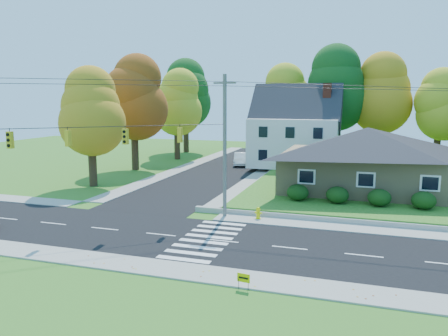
% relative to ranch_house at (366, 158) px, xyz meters
% --- Properties ---
extents(ground, '(120.00, 120.00, 0.00)m').
position_rel_ranch_house_xyz_m(ground, '(-8.00, -16.00, -3.27)').
color(ground, '#3D7923').
extents(road_main, '(90.00, 8.00, 0.02)m').
position_rel_ranch_house_xyz_m(road_main, '(-8.00, -16.00, -3.26)').
color(road_main, black).
rests_on(road_main, ground).
extents(road_cross, '(8.00, 44.00, 0.02)m').
position_rel_ranch_house_xyz_m(road_cross, '(-16.00, 10.00, -3.25)').
color(road_cross, black).
rests_on(road_cross, ground).
extents(sidewalk_north, '(90.00, 2.00, 0.08)m').
position_rel_ranch_house_xyz_m(sidewalk_north, '(-8.00, -11.00, -3.23)').
color(sidewalk_north, '#9C9A90').
rests_on(sidewalk_north, ground).
extents(sidewalk_south, '(90.00, 2.00, 0.08)m').
position_rel_ranch_house_xyz_m(sidewalk_south, '(-8.00, -21.00, -3.23)').
color(sidewalk_south, '#9C9A90').
rests_on(sidewalk_south, ground).
extents(lawn, '(30.00, 30.00, 0.50)m').
position_rel_ranch_house_xyz_m(lawn, '(5.00, 5.00, -3.02)').
color(lawn, '#3D7923').
rests_on(lawn, ground).
extents(ranch_house, '(14.60, 10.60, 5.40)m').
position_rel_ranch_house_xyz_m(ranch_house, '(0.00, 0.00, 0.00)').
color(ranch_house, tan).
rests_on(ranch_house, lawn).
extents(colonial_house, '(10.40, 8.40, 9.60)m').
position_rel_ranch_house_xyz_m(colonial_house, '(-7.96, 12.00, 1.32)').
color(colonial_house, silver).
rests_on(colonial_house, lawn).
extents(hedge_row, '(10.70, 1.70, 1.27)m').
position_rel_ranch_house_xyz_m(hedge_row, '(-0.50, -6.20, -2.13)').
color(hedge_row, '#163A10').
rests_on(hedge_row, lawn).
extents(traffic_infrastructure, '(38.10, 10.66, 10.00)m').
position_rel_ranch_house_xyz_m(traffic_infrastructure, '(-8.15, -14.65, 1.88)').
color(traffic_infrastructure, '#666059').
rests_on(traffic_infrastructure, ground).
extents(tree_lot_0, '(6.72, 6.72, 12.51)m').
position_rel_ranch_house_xyz_m(tree_lot_0, '(-10.00, 18.00, 5.04)').
color(tree_lot_0, '#3F2A19').
rests_on(tree_lot_0, lawn).
extents(tree_lot_1, '(7.84, 7.84, 14.60)m').
position_rel_ranch_house_xyz_m(tree_lot_1, '(-4.00, 17.00, 6.35)').
color(tree_lot_1, '#3F2A19').
rests_on(tree_lot_1, lawn).
extents(tree_lot_2, '(7.28, 7.28, 13.56)m').
position_rel_ranch_house_xyz_m(tree_lot_2, '(2.00, 18.00, 5.70)').
color(tree_lot_2, '#3F2A19').
rests_on(tree_lot_2, lawn).
extents(tree_lot_3, '(6.16, 6.16, 11.47)m').
position_rel_ranch_house_xyz_m(tree_lot_3, '(8.00, 17.00, 4.39)').
color(tree_lot_3, '#3F2A19').
rests_on(tree_lot_3, lawn).
extents(tree_west_0, '(6.16, 6.16, 11.47)m').
position_rel_ranch_house_xyz_m(tree_west_0, '(-25.00, -4.00, 3.89)').
color(tree_west_0, '#3F2A19').
rests_on(tree_west_0, ground).
extents(tree_west_1, '(7.28, 7.28, 13.56)m').
position_rel_ranch_house_xyz_m(tree_west_1, '(-26.00, 6.00, 5.20)').
color(tree_west_1, '#3F2A19').
rests_on(tree_west_1, ground).
extents(tree_west_2, '(6.72, 6.72, 12.51)m').
position_rel_ranch_house_xyz_m(tree_west_2, '(-25.00, 16.00, 4.54)').
color(tree_west_2, '#3F2A19').
rests_on(tree_west_2, ground).
extents(tree_west_3, '(7.84, 7.84, 14.60)m').
position_rel_ranch_house_xyz_m(tree_west_3, '(-27.00, 24.00, 5.85)').
color(tree_west_3, '#3F2A19').
rests_on(tree_west_3, ground).
extents(white_car, '(2.72, 4.98, 1.56)m').
position_rel_ranch_house_xyz_m(white_car, '(-15.02, 13.26, -2.47)').
color(white_car, white).
rests_on(white_car, road_cross).
extents(fire_hydrant, '(0.51, 0.39, 0.89)m').
position_rel_ranch_house_xyz_m(fire_hydrant, '(-7.06, -10.77, -2.84)').
color(fire_hydrant, '#DCD705').
rests_on(fire_hydrant, ground).
extents(yard_sign, '(0.59, 0.11, 0.74)m').
position_rel_ranch_house_xyz_m(yard_sign, '(-5.05, -22.03, -2.74)').
color(yard_sign, black).
rests_on(yard_sign, ground).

